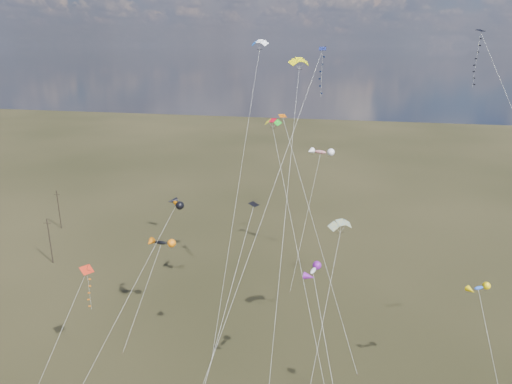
% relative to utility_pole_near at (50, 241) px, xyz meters
% --- Properties ---
extents(utility_pole_near, '(1.40, 0.20, 8.00)m').
position_rel_utility_pole_near_xyz_m(utility_pole_near, '(0.00, 0.00, 0.00)').
color(utility_pole_near, black).
rests_on(utility_pole_near, ground).
extents(utility_pole_far, '(1.40, 0.20, 8.00)m').
position_rel_utility_pole_near_xyz_m(utility_pole_far, '(-8.00, 14.00, 0.00)').
color(utility_pole_far, black).
rests_on(utility_pole_far, ground).
extents(diamond_black_high, '(15.86, 20.44, 37.02)m').
position_rel_utility_pole_near_xyz_m(diamond_black_high, '(63.22, -2.22, 27.59)').
color(diamond_black_high, black).
rests_on(diamond_black_high, ground).
extents(diamond_navy_tall, '(10.67, 15.88, 35.09)m').
position_rel_utility_pole_near_xyz_m(diamond_navy_tall, '(44.31, -14.70, 26.07)').
color(diamond_navy_tall, navy).
rests_on(diamond_navy_tall, ground).
extents(diamond_black_mid, '(4.16, 14.46, 20.92)m').
position_rel_utility_pole_near_xyz_m(diamond_black_mid, '(38.76, -25.20, 10.70)').
color(diamond_black_mid, black).
rests_on(diamond_black_mid, ground).
extents(diamond_red_low, '(5.41, 6.38, 13.33)m').
position_rel_utility_pole_near_xyz_m(diamond_red_low, '(22.33, -23.60, 6.42)').
color(diamond_red_low, red).
rests_on(diamond_red_low, ground).
extents(diamond_orange_center, '(11.97, 15.28, 26.72)m').
position_rel_utility_pole_near_xyz_m(diamond_orange_center, '(42.94, -7.19, 14.40)').
color(diamond_orange_center, '#C15105').
rests_on(diamond_orange_center, ground).
extents(parafoil_yellow, '(2.78, 26.76, 34.25)m').
position_rel_utility_pole_near_xyz_m(parafoil_yellow, '(41.71, -4.73, 29.31)').
color(parafoil_yellow, '#D0C606').
rests_on(parafoil_yellow, ground).
extents(parafoil_blue_white, '(2.61, 21.79, 36.36)m').
position_rel_utility_pole_near_xyz_m(parafoil_blue_white, '(35.36, 2.16, 31.42)').
color(parafoil_blue_white, blue).
rests_on(parafoil_blue_white, ground).
extents(parafoil_striped, '(3.75, 12.53, 16.80)m').
position_rel_utility_pole_near_xyz_m(parafoil_striped, '(47.88, -12.17, 11.98)').
color(parafoil_striped, gold).
rests_on(parafoil_striped, ground).
extents(parafoil_tricolor, '(9.82, 14.66, 27.67)m').
position_rel_utility_pole_near_xyz_m(parafoil_tricolor, '(39.74, -10.84, 22.82)').
color(parafoil_tricolor, yellow).
rests_on(parafoil_tricolor, ground).
extents(novelty_black_orange, '(3.89, 8.61, 11.77)m').
position_rel_utility_pole_near_xyz_m(novelty_black_orange, '(25.44, -11.58, 7.11)').
color(novelty_black_orange, black).
rests_on(novelty_black_orange, ground).
extents(novelty_orange_black, '(8.28, 14.74, 18.30)m').
position_rel_utility_pole_near_xyz_m(novelty_orange_black, '(28.96, -14.39, 13.60)').
color(novelty_orange_black, '#CE6500').
rests_on(novelty_orange_black, ground).
extents(novelty_white_purple, '(5.82, 12.47, 15.62)m').
position_rel_utility_pole_near_xyz_m(novelty_white_purple, '(45.82, -22.74, 11.01)').
color(novelty_white_purple, silver).
rests_on(novelty_white_purple, ground).
extents(novelty_redwhite_stripe, '(5.01, 12.82, 19.81)m').
position_rel_utility_pole_near_xyz_m(novelty_redwhite_stripe, '(43.65, 10.16, 15.00)').
color(novelty_redwhite_stripe, red).
rests_on(novelty_redwhite_stripe, ground).
extents(novelty_blue_yellow, '(4.04, 9.10, 13.22)m').
position_rel_utility_pole_near_xyz_m(novelty_blue_yellow, '(61.51, -18.30, 8.63)').
color(novelty_blue_yellow, blue).
rests_on(novelty_blue_yellow, ground).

